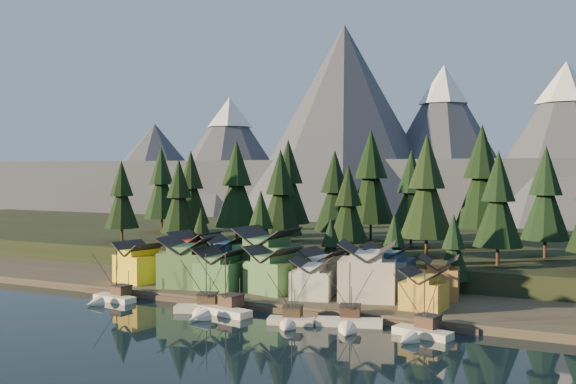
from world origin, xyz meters
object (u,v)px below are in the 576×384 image
at_px(boat_0, 110,291).
at_px(boat_5, 349,315).
at_px(house_front_0, 139,261).
at_px(house_back_0, 194,253).
at_px(boat_3, 218,303).
at_px(boat_6, 419,323).
at_px(house_front_1, 187,260).
at_px(boat_4, 290,313).
at_px(house_back_1, 227,256).
at_px(boat_2, 204,302).

relative_size(boat_0, boat_5, 0.91).
bearing_deg(house_front_0, house_back_0, 72.71).
distance_m(boat_0, house_front_0, 14.90).
xyz_separation_m(boat_3, house_front_0, (-29.14, 14.57, 3.80)).
distance_m(boat_6, house_back_0, 63.54).
bearing_deg(boat_0, boat_6, 8.86).
relative_size(boat_3, house_front_1, 1.08).
height_order(boat_5, boat_6, boat_5).
bearing_deg(boat_3, house_front_0, 166.30).
xyz_separation_m(boat_4, house_back_0, (-36.96, 26.61, 4.69)).
xyz_separation_m(boat_0, house_front_1, (8.32, 13.97, 4.81)).
bearing_deg(house_back_0, boat_5, -23.86).
distance_m(boat_0, boat_6, 60.88).
relative_size(house_front_1, house_back_0, 1.17).
bearing_deg(house_front_0, house_front_1, 14.77).
bearing_deg(boat_4, house_back_1, 122.50).
height_order(boat_4, house_front_0, house_front_0).
distance_m(boat_4, boat_5, 9.69).
height_order(boat_3, boat_5, boat_3).
bearing_deg(boat_5, boat_3, 169.20).
bearing_deg(boat_2, boat_3, -26.13).
distance_m(boat_2, boat_4, 17.66).
relative_size(boat_5, boat_6, 1.05).
bearing_deg(boat_3, boat_6, 13.94).
height_order(boat_4, house_front_1, house_front_1).
relative_size(boat_2, boat_3, 0.95).
distance_m(house_back_0, house_back_1, 9.12).
bearing_deg(house_front_0, boat_0, -59.56).
bearing_deg(boat_5, house_back_1, 132.24).
distance_m(boat_5, boat_6, 12.05).
height_order(boat_0, boat_3, boat_3).
xyz_separation_m(boat_5, boat_6, (11.97, -1.37, 0.19)).
distance_m(boat_2, house_front_0, 30.06).
distance_m(boat_2, house_back_0, 32.38).
bearing_deg(boat_6, boat_4, -161.27).
bearing_deg(boat_6, house_back_0, 171.38).
bearing_deg(house_front_1, boat_6, -28.10).
distance_m(boat_2, boat_6, 38.85).
xyz_separation_m(boat_4, house_front_1, (-31.33, 15.58, 4.78)).
height_order(boat_5, house_back_1, house_back_1).
relative_size(house_front_0, house_front_1, 0.87).
xyz_separation_m(boat_2, boat_5, (26.88, 1.79, -0.03)).
relative_size(house_front_1, house_back_1, 1.21).
relative_size(boat_2, boat_6, 1.05).
xyz_separation_m(boat_6, house_front_0, (-64.97, 13.91, 3.77)).
bearing_deg(boat_5, boat_0, 165.79).
bearing_deg(boat_2, boat_0, 157.19).
height_order(boat_3, house_back_1, house_back_1).
relative_size(boat_2, boat_4, 1.15).
bearing_deg(boat_3, boat_4, 9.67).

